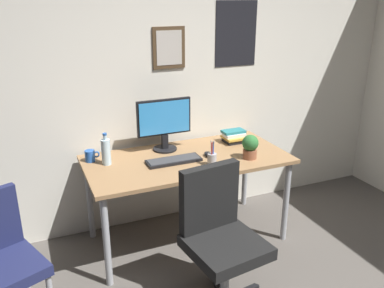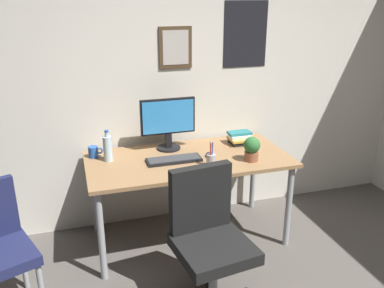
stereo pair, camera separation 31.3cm
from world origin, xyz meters
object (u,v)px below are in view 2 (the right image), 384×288
object	(u,v)px
office_chair	(208,233)
monitor	(168,122)
coffee_mug_near	(94,152)
potted_plant	(252,148)
keyboard	(174,160)
computer_mouse	(210,155)
water_bottle	(108,148)
pen_cup	(211,159)
book_stack_left	(240,138)

from	to	relation	value
office_chair	monitor	xyz separation A→B (m)	(-0.01, 1.01, 0.46)
coffee_mug_near	potted_plant	xyz separation A→B (m)	(1.18, -0.43, 0.06)
keyboard	computer_mouse	distance (m)	0.30
coffee_mug_near	office_chair	bearing A→B (deg)	-57.77
office_chair	water_bottle	distance (m)	1.08
computer_mouse	pen_cup	xyz separation A→B (m)	(-0.05, -0.17, 0.04)
office_chair	computer_mouse	size ratio (longest dim) A/B	8.64
potted_plant	pen_cup	xyz separation A→B (m)	(-0.34, -0.01, -0.05)
office_chair	computer_mouse	xyz separation A→B (m)	(0.26, 0.72, 0.24)
keyboard	water_bottle	bearing A→B (deg)	161.78
keyboard	coffee_mug_near	bearing A→B (deg)	155.55
computer_mouse	book_stack_left	xyz separation A→B (m)	(0.35, 0.23, 0.03)
coffee_mug_near	pen_cup	bearing A→B (deg)	-27.93
water_bottle	office_chair	bearing A→B (deg)	-59.44
book_stack_left	office_chair	bearing A→B (deg)	-122.95
potted_plant	pen_cup	bearing A→B (deg)	-178.13
office_chair	potted_plant	bearing A→B (deg)	45.81
monitor	computer_mouse	size ratio (longest dim) A/B	4.18
water_bottle	book_stack_left	xyz separation A→B (m)	(1.14, 0.06, -0.06)
office_chair	computer_mouse	bearing A→B (deg)	69.95
monitor	potted_plant	bearing A→B (deg)	-38.64
water_bottle	book_stack_left	size ratio (longest dim) A/B	1.27
monitor	computer_mouse	distance (m)	0.45
office_chair	water_bottle	xyz separation A→B (m)	(-0.53, 0.89, 0.32)
coffee_mug_near	keyboard	bearing A→B (deg)	-24.45
potted_plant	pen_cup	distance (m)	0.34
office_chair	coffee_mug_near	size ratio (longest dim) A/B	8.20
keyboard	computer_mouse	size ratio (longest dim) A/B	3.91
pen_cup	keyboard	bearing A→B (deg)	144.53
office_chair	book_stack_left	bearing A→B (deg)	57.05
coffee_mug_near	potted_plant	world-z (taller)	potted_plant
water_bottle	book_stack_left	bearing A→B (deg)	3.08
computer_mouse	water_bottle	distance (m)	0.81
keyboard	book_stack_left	distance (m)	0.69
pen_cup	office_chair	bearing A→B (deg)	-110.80
keyboard	office_chair	bearing A→B (deg)	-87.21
keyboard	computer_mouse	xyz separation A→B (m)	(0.30, -0.00, 0.01)
monitor	book_stack_left	size ratio (longest dim) A/B	2.31
coffee_mug_near	water_bottle	bearing A→B (deg)	-46.21
office_chair	coffee_mug_near	distance (m)	1.21
potted_plant	pen_cup	size ratio (longest dim) A/B	0.98
coffee_mug_near	book_stack_left	world-z (taller)	book_stack_left
office_chair	water_bottle	size ratio (longest dim) A/B	3.76
keyboard	coffee_mug_near	xyz separation A→B (m)	(-0.59, 0.27, 0.03)
keyboard	coffee_mug_near	world-z (taller)	coffee_mug_near
computer_mouse	water_bottle	size ratio (longest dim) A/B	0.44
office_chair	water_bottle	world-z (taller)	water_bottle
coffee_mug_near	pen_cup	xyz separation A→B (m)	(0.84, -0.45, 0.01)
computer_mouse	pen_cup	size ratio (longest dim) A/B	0.55
coffee_mug_near	book_stack_left	distance (m)	1.25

